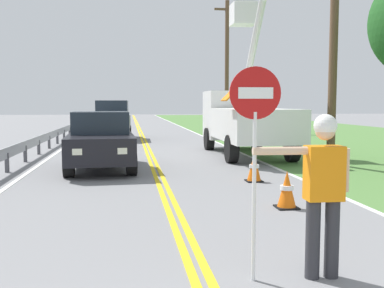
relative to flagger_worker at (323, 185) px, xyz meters
name	(u,v)px	position (x,y,z in m)	size (l,w,h in m)	color
grass_verge_right	(373,141)	(10.28, 16.81, -1.04)	(16.00, 110.00, 0.01)	#517F3D
centerline_yellow_left	(144,144)	(-1.41, 16.81, -1.04)	(0.11, 110.00, 0.01)	yellow
centerline_yellow_right	(147,144)	(-1.23, 16.81, -1.04)	(0.11, 110.00, 0.01)	yellow
edge_line_right	(219,143)	(2.28, 16.81, -1.04)	(0.12, 110.00, 0.01)	silver
edge_line_left	(68,145)	(-4.92, 16.81, -1.04)	(0.12, 110.00, 0.01)	silver
flagger_worker	(323,185)	(0.00, 0.00, 0.00)	(1.09, 0.26, 1.83)	#2D2D33
stop_sign_paddle	(255,125)	(-0.77, 0.03, 0.66)	(0.56, 0.04, 2.33)	silver
utility_bucket_truck	(243,117)	(2.26, 12.20, 0.38)	(2.70, 6.82, 5.72)	white
oncoming_sedan_nearest	(101,141)	(-2.92, 8.82, -0.21)	(2.08, 4.19, 1.70)	black
oncoming_suv_second	(113,120)	(-2.94, 20.14, 0.01)	(1.98, 4.64, 2.10)	#4C5156
utility_pole_near	(334,21)	(4.68, 9.73, 3.63)	(1.80, 0.28, 8.97)	brown
utility_pole_mid	(227,64)	(4.71, 26.27, 3.63)	(1.80, 0.28, 8.99)	brown
traffic_cone_lead	(287,190)	(0.79, 3.28, -0.71)	(0.40, 0.40, 0.70)	orange
traffic_cone_mid	(254,168)	(0.98, 6.14, -0.71)	(0.40, 0.40, 0.70)	orange
guardrail_left_shoulder	(32,143)	(-5.52, 12.00, -0.53)	(0.10, 32.00, 0.71)	#9EA0A3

